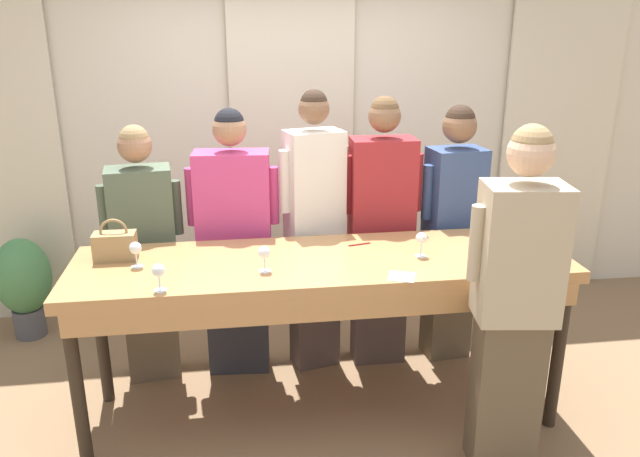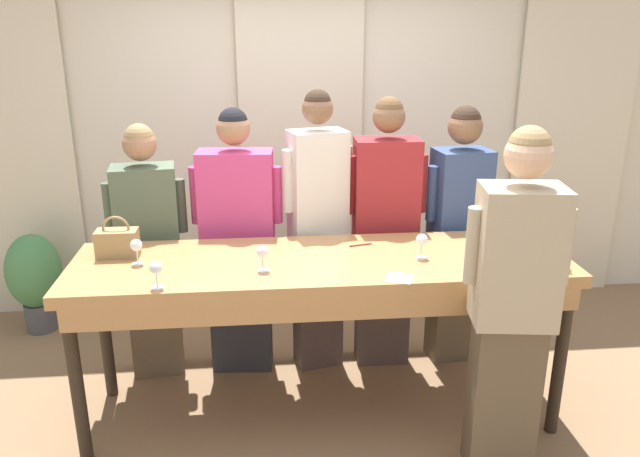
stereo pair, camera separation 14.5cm
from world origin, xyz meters
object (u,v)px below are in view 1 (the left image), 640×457
at_px(handbag, 115,245).
at_px(guest_cream_sweater, 314,230).
at_px(guest_striped_shirt, 381,232).
at_px(potted_plant, 23,281).
at_px(wine_glass_center_mid, 421,239).
at_px(host_pouring, 515,303).
at_px(guest_pink_top, 235,244).
at_px(wine_glass_front_left, 264,253).
at_px(guest_olive_jacket, 145,254).
at_px(wine_glass_front_right, 515,225).
at_px(wine_bottle, 557,240).
at_px(wine_glass_center_left, 159,272).
at_px(wine_glass_center_right, 517,220).
at_px(tasting_bar, 322,275).
at_px(guest_navy_coat, 452,230).

bearing_deg(handbag, guest_cream_sweater, 20.33).
relative_size(guest_striped_shirt, potted_plant, 2.37).
relative_size(wine_glass_center_mid, guest_striped_shirt, 0.08).
distance_m(wine_glass_center_mid, host_pouring, 0.64).
xyz_separation_m(guest_pink_top, guest_striped_shirt, (0.95, 0.00, 0.03)).
xyz_separation_m(wine_glass_front_left, guest_olive_jacket, (-0.71, 0.72, -0.23)).
bearing_deg(wine_glass_front_right, wine_bottle, -76.98).
xyz_separation_m(wine_bottle, potted_plant, (-3.27, 1.46, -0.67)).
distance_m(guest_olive_jacket, host_pouring, 2.22).
bearing_deg(wine_glass_center_left, wine_glass_front_right, 12.36).
xyz_separation_m(wine_glass_front_right, guest_cream_sweater, (-1.14, 0.45, -0.13)).
distance_m(handbag, wine_glass_front_left, 0.85).
height_order(wine_glass_center_left, potted_plant, wine_glass_center_left).
bearing_deg(wine_glass_center_right, wine_glass_center_mid, -158.90).
relative_size(tasting_bar, guest_navy_coat, 1.57).
bearing_deg(wine_glass_center_mid, wine_glass_center_right, 21.10).
relative_size(wine_bottle, potted_plant, 0.43).
bearing_deg(guest_pink_top, wine_glass_center_right, -11.78).
bearing_deg(tasting_bar, wine_glass_front_right, 7.27).
distance_m(wine_glass_front_right, guest_navy_coat, 0.53).
xyz_separation_m(wine_bottle, wine_glass_front_right, (-0.08, 0.34, -0.02)).
distance_m(wine_glass_front_right, guest_pink_top, 1.72).
distance_m(wine_glass_front_right, guest_olive_jacket, 2.27).
bearing_deg(wine_glass_center_left, wine_glass_front_left, 18.45).
distance_m(guest_pink_top, potted_plant, 1.74).
bearing_deg(guest_striped_shirt, handbag, -164.96).
bearing_deg(handbag, guest_olive_jacket, 78.29).
distance_m(guest_olive_jacket, guest_striped_shirt, 1.51).
relative_size(wine_glass_center_mid, potted_plant, 0.18).
relative_size(wine_glass_center_right, guest_pink_top, 0.08).
distance_m(tasting_bar, handbag, 1.15).
bearing_deg(host_pouring, guest_pink_top, 139.46).
height_order(handbag, host_pouring, host_pouring).
distance_m(wine_glass_front_left, guest_olive_jacket, 1.04).
distance_m(tasting_bar, guest_cream_sweater, 0.60).
bearing_deg(potted_plant, tasting_bar, -32.21).
xyz_separation_m(wine_bottle, wine_glass_center_right, (-0.03, 0.43, -0.02)).
bearing_deg(guest_olive_jacket, wine_bottle, -18.99).
relative_size(tasting_bar, guest_pink_top, 1.57).
bearing_deg(guest_pink_top, wine_glass_center_mid, -30.99).
distance_m(guest_cream_sweater, host_pouring, 1.42).
height_order(wine_glass_front_left, wine_glass_center_mid, same).
height_order(guest_olive_jacket, guest_cream_sweater, guest_cream_sweater).
xyz_separation_m(tasting_bar, wine_glass_center_right, (1.23, 0.24, 0.19)).
xyz_separation_m(wine_glass_center_mid, guest_striped_shirt, (-0.08, 0.62, -0.16)).
xyz_separation_m(wine_glass_center_mid, host_pouring, (0.32, -0.53, -0.16)).
bearing_deg(wine_bottle, guest_pink_top, 155.53).
bearing_deg(guest_navy_coat, wine_glass_front_right, -63.87).
relative_size(tasting_bar, wine_glass_front_right, 19.54).
height_order(wine_glass_front_right, guest_pink_top, guest_pink_top).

